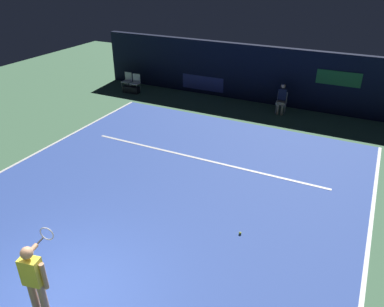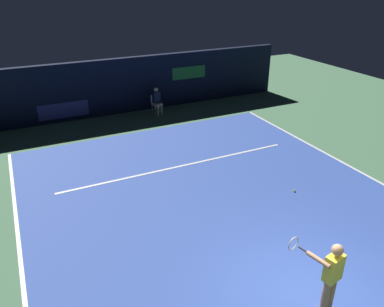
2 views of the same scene
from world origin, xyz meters
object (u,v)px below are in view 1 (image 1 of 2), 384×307
Objects in this scene: courtside_chair_near at (136,82)px; line_judge_on_chair at (282,98)px; equipment_bag at (131,90)px; tennis_ball at (240,233)px; courtside_chair_far at (127,80)px; tennis_player at (35,279)px.

line_judge_on_chair is at bearing 2.61° from courtside_chair_near.
tennis_ball is at bearing -44.51° from equipment_bag.
courtside_chair_near is 12.94× the size of tennis_ball.
tennis_ball is 11.76m from equipment_bag.
line_judge_on_chair is at bearing 2.02° from courtside_chair_far.
courtside_chair_far is at bearing 140.04° from equipment_bag.
courtside_chair_near is at bearing 116.71° from tennis_player.
equipment_bag is at bearing -175.20° from line_judge_on_chair.
tennis_player is 2.06× the size of equipment_bag.
courtside_chair_far is at bearing 173.98° from courtside_chair_near.
equipment_bag is (-6.19, 11.83, -0.83)m from tennis_player.
equipment_bag is at bearing -37.72° from courtside_chair_far.
line_judge_on_chair is 1.57× the size of equipment_bag.
courtside_chair_near is (-7.36, -0.34, -0.18)m from line_judge_on_chair.
equipment_bag reaches higher than tennis_ball.
tennis_player is at bearing -63.29° from courtside_chair_near.
tennis_player is 1.97× the size of courtside_chair_far.
tennis_ball is (8.61, -8.20, -0.46)m from courtside_chair_near.
courtside_chair_far is (-0.54, 0.06, 0.00)m from courtside_chair_near.
equipment_bag is at bearing 137.72° from tennis_ball.
equipment_bag is (-0.10, -0.29, -0.34)m from courtside_chair_near.
line_judge_on_chair is 8.65m from tennis_ball.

